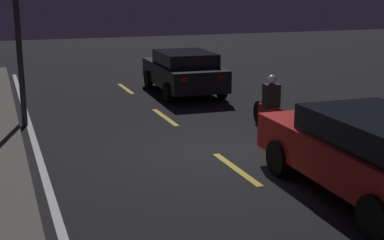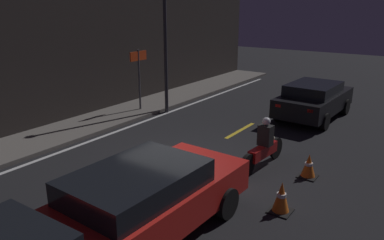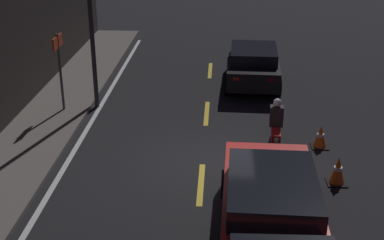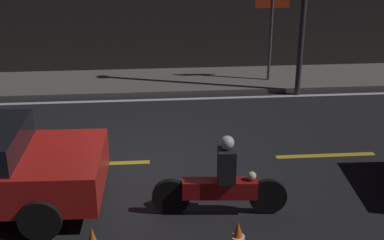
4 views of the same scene
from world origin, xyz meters
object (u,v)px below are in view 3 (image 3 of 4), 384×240
Objects in this scene: motorcycle at (276,128)px; traffic_cone_mid at (320,137)px; taxi_red at (271,203)px; traffic_cone_near at (338,171)px; street_lamp at (90,6)px; van_black at (253,64)px; shop_sign at (59,57)px.

traffic_cone_mid is (0.09, -1.22, -0.26)m from motorcycle.
taxi_red is 4.62m from traffic_cone_mid.
street_lamp reaches higher than traffic_cone_near.
van_black is 7.43m from traffic_cone_near.
motorcycle is 3.51× the size of traffic_cone_mid.
taxi_red is at bearing -144.16° from street_lamp.
traffic_cone_mid is 0.11× the size of street_lamp.
motorcycle is (-5.33, -0.35, -0.19)m from van_black.
taxi_red is at bearing 142.05° from traffic_cone_near.
shop_sign reaches higher than traffic_cone_near.
shop_sign is at bearing 75.69° from motorcycle.
shop_sign is at bearing 121.78° from street_lamp.
street_lamp is (4.65, 6.77, 2.90)m from traffic_cone_near.
van_black reaches higher than motorcycle.
traffic_cone_near is (-7.23, -1.64, -0.41)m from van_black.
van_black is 6.26m from street_lamp.
shop_sign is (4.08, 7.69, 1.48)m from traffic_cone_near.
van_black is 5.35m from motorcycle.
street_lamp is at bearing 68.37° from traffic_cone_mid.
street_lamp reaches higher than taxi_red.
van_black reaches higher than traffic_cone_mid.
van_black is at bearing 8.17° from motorcycle.
van_black is (9.51, -0.13, -0.03)m from taxi_red.
van_black is 5.49m from traffic_cone_mid.
shop_sign is at bearing 74.69° from traffic_cone_mid.
traffic_cone_near is 0.12× the size of street_lamp.
traffic_cone_mid is at bearing -161.06° from van_black.
taxi_red reaches higher than traffic_cone_mid.
traffic_cone_mid is (4.27, -1.70, -0.47)m from taxi_red.
shop_sign is (2.09, 7.62, 1.51)m from traffic_cone_mid.
street_lamp is (6.92, 5.00, 2.46)m from taxi_red.
shop_sign is at bearing 119.87° from van_black.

